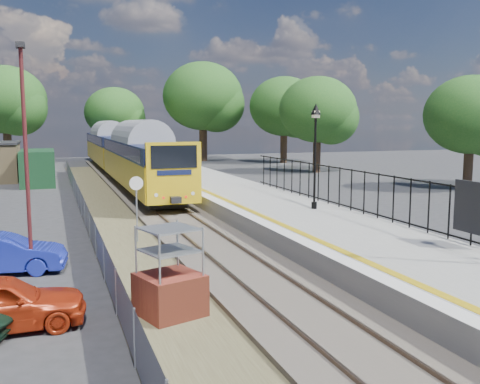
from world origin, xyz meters
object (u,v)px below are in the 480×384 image
brick_plinth (170,274)px  car_blue (3,254)px  victorian_lamp_north (315,131)px  train (121,150)px  speed_sign (137,198)px  carpark_lamp (25,146)px

brick_plinth → car_blue: (-4.10, 5.43, -0.45)m
victorian_lamp_north → brick_plinth: size_ratio=2.07×
train → car_blue: bearing=-104.3°
brick_plinth → car_blue: brick_plinth is taller
train → brick_plinth: train is taller
speed_sign → car_blue: size_ratio=0.70×
victorian_lamp_north → carpark_lamp: bearing=-162.0°
car_blue → victorian_lamp_north: bearing=-68.3°
victorian_lamp_north → train: bearing=102.1°
carpark_lamp → train: bearing=77.6°
train → speed_sign: (-2.50, -25.00, -0.58)m
train → carpark_lamp: (-6.25, -28.50, 1.63)m
carpark_lamp → car_blue: size_ratio=1.86×
train → carpark_lamp: carpark_lamp is taller
brick_plinth → speed_sign: bearing=86.6°
train → car_blue: 28.77m
train → carpark_lamp: bearing=-102.4°
speed_sign → victorian_lamp_north: bearing=1.1°
victorian_lamp_north → carpark_lamp: (-11.55, -3.76, -0.32)m
brick_plinth → car_blue: 6.82m
victorian_lamp_north → train: (-5.30, 24.74, -1.96)m
train → car_blue: size_ratio=10.90×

